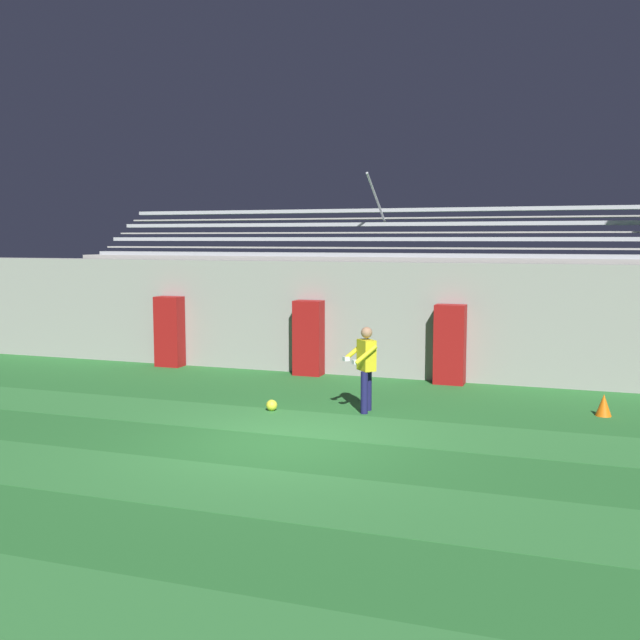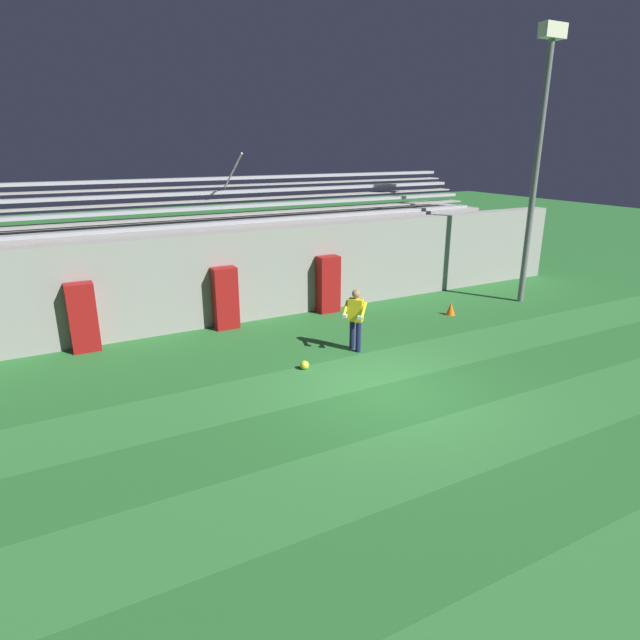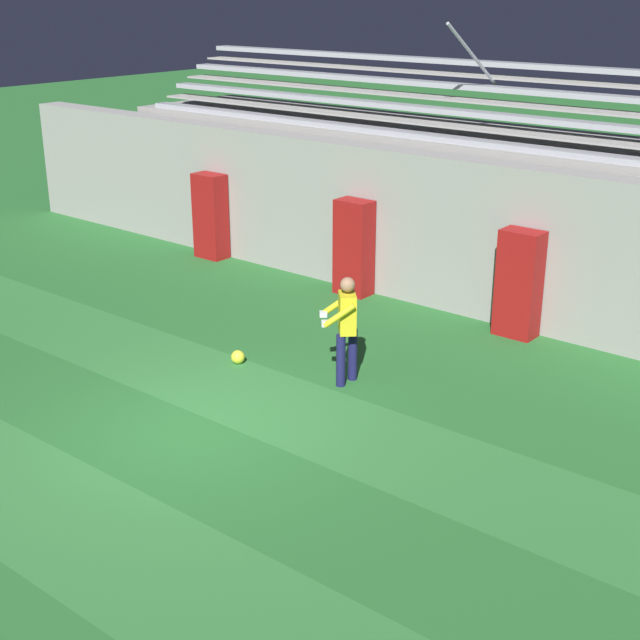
# 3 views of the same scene
# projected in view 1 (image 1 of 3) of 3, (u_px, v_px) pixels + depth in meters

# --- Properties ---
(ground_plane) EXTENTS (80.00, 80.00, 0.00)m
(ground_plane) POSITION_uv_depth(u_px,v_px,m) (284.00, 443.00, 12.38)
(ground_plane) COLOR #286B2D
(turf_stripe_near) EXTENTS (28.00, 1.83, 0.01)m
(turf_stripe_near) POSITION_uv_depth(u_px,v_px,m) (37.00, 612.00, 6.75)
(turf_stripe_near) COLOR #337A38
(turf_stripe_near) RESTS_ON ground
(turf_stripe_mid) EXTENTS (28.00, 1.83, 0.01)m
(turf_stripe_mid) POSITION_uv_depth(u_px,v_px,m) (220.00, 486.00, 10.18)
(turf_stripe_mid) COLOR #337A38
(turf_stripe_mid) RESTS_ON ground
(turf_stripe_far) EXTENTS (28.00, 1.83, 0.01)m
(turf_stripe_far) POSITION_uv_depth(u_px,v_px,m) (311.00, 424.00, 13.61)
(turf_stripe_far) COLOR #337A38
(turf_stripe_far) RESTS_ON ground
(back_wall) EXTENTS (24.00, 0.60, 2.80)m
(back_wall) POSITION_uv_depth(u_px,v_px,m) (383.00, 319.00, 18.33)
(back_wall) COLOR #999691
(back_wall) RESTS_ON ground
(padding_pillar_gate_left) EXTENTS (0.70, 0.44, 1.85)m
(padding_pillar_gate_left) POSITION_uv_depth(u_px,v_px,m) (309.00, 338.00, 18.44)
(padding_pillar_gate_left) COLOR maroon
(padding_pillar_gate_left) RESTS_ON ground
(padding_pillar_gate_right) EXTENTS (0.70, 0.44, 1.85)m
(padding_pillar_gate_right) POSITION_uv_depth(u_px,v_px,m) (450.00, 344.00, 17.30)
(padding_pillar_gate_right) COLOR maroon
(padding_pillar_gate_right) RESTS_ON ground
(padding_pillar_far_left) EXTENTS (0.70, 0.44, 1.85)m
(padding_pillar_far_left) POSITION_uv_depth(u_px,v_px,m) (170.00, 332.00, 19.71)
(padding_pillar_far_left) COLOR maroon
(padding_pillar_far_left) RESTS_ON ground
(bleacher_stand) EXTENTS (18.00, 3.35, 5.03)m
(bleacher_stand) POSITION_uv_depth(u_px,v_px,m) (401.00, 308.00, 20.19)
(bleacher_stand) COLOR #999691
(bleacher_stand) RESTS_ON ground
(goalkeeper) EXTENTS (0.74, 0.74, 1.67)m
(goalkeeper) POSITION_uv_depth(u_px,v_px,m) (366.00, 364.00, 14.47)
(goalkeeper) COLOR #19194C
(goalkeeper) RESTS_ON ground
(soccer_ball) EXTENTS (0.22, 0.22, 0.22)m
(soccer_ball) POSITION_uv_depth(u_px,v_px,m) (272.00, 405.00, 14.66)
(soccer_ball) COLOR yellow
(soccer_ball) RESTS_ON ground
(traffic_cone) EXTENTS (0.30, 0.30, 0.42)m
(traffic_cone) POSITION_uv_depth(u_px,v_px,m) (604.00, 405.00, 14.22)
(traffic_cone) COLOR orange
(traffic_cone) RESTS_ON ground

